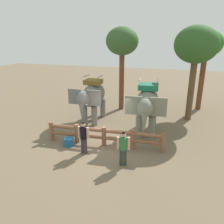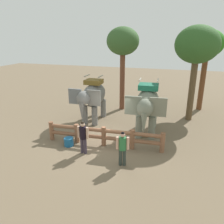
{
  "view_description": "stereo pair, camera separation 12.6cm",
  "coord_description": "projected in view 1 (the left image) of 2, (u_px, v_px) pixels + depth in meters",
  "views": [
    {
      "loc": [
        3.46,
        -10.12,
        5.51
      ],
      "look_at": [
        0.0,
        1.25,
        1.4
      ],
      "focal_mm": 35.24,
      "sensor_mm": 36.0,
      "label": 1
    },
    {
      "loc": [
        3.58,
        -10.08,
        5.51
      ],
      "look_at": [
        0.0,
        1.25,
        1.4
      ],
      "focal_mm": 35.24,
      "sensor_mm": 36.0,
      "label": 2
    }
  ],
  "objects": [
    {
      "name": "tree_back_center",
      "position": [
        122.0,
        43.0,
        16.01
      ],
      "size": [
        2.38,
        2.38,
        6.19
      ],
      "color": "brown",
      "rests_on": "ground"
    },
    {
      "name": "log_fence",
      "position": [
        104.0,
        135.0,
        11.52
      ],
      "size": [
        6.27,
        0.63,
        1.05
      ],
      "color": "brown",
      "rests_on": "ground"
    },
    {
      "name": "elephant_center",
      "position": [
        147.0,
        104.0,
        12.6
      ],
      "size": [
        2.14,
        3.76,
        3.22
      ],
      "color": "slate",
      "rests_on": "ground"
    },
    {
      "name": "tourist_woman_in_black",
      "position": [
        84.0,
        135.0,
        10.61
      ],
      "size": [
        0.59,
        0.34,
        1.67
      ],
      "color": "#382F3D",
      "rests_on": "ground"
    },
    {
      "name": "elephant_near_left",
      "position": [
        92.0,
        97.0,
        14.47
      ],
      "size": [
        2.05,
        3.58,
        3.09
      ],
      "color": "slate",
      "rests_on": "ground"
    },
    {
      "name": "tree_far_left",
      "position": [
        196.0,
        46.0,
        13.82
      ],
      "size": [
        2.78,
        2.78,
        6.2
      ],
      "color": "brown",
      "rests_on": "ground"
    },
    {
      "name": "ground_plane",
      "position": [
        105.0,
        144.0,
        11.9
      ],
      "size": [
        60.0,
        60.0,
        0.0
      ],
      "primitive_type": "plane",
      "color": "brown"
    },
    {
      "name": "feed_bucket",
      "position": [
        69.0,
        142.0,
        11.59
      ],
      "size": [
        0.49,
        0.49,
        0.45
      ],
      "color": "#19598C",
      "rests_on": "ground"
    },
    {
      "name": "tree_far_right",
      "position": [
        206.0,
        46.0,
        15.98
      ],
      "size": [
        2.34,
        2.34,
        6.02
      ],
      "color": "brown",
      "rests_on": "ground"
    },
    {
      "name": "tourist_man_in_blue",
      "position": [
        123.0,
        146.0,
        9.62
      ],
      "size": [
        0.57,
        0.38,
        1.64
      ],
      "color": "#2D3630",
      "rests_on": "ground"
    }
  ]
}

